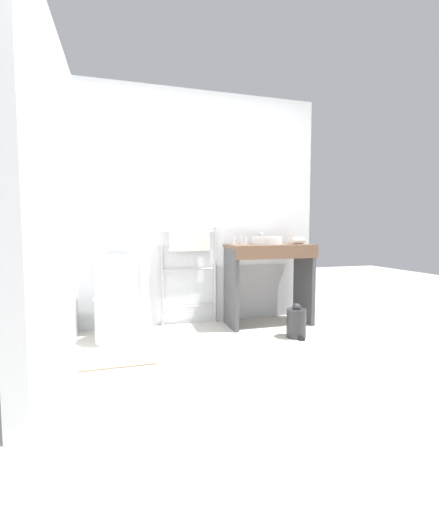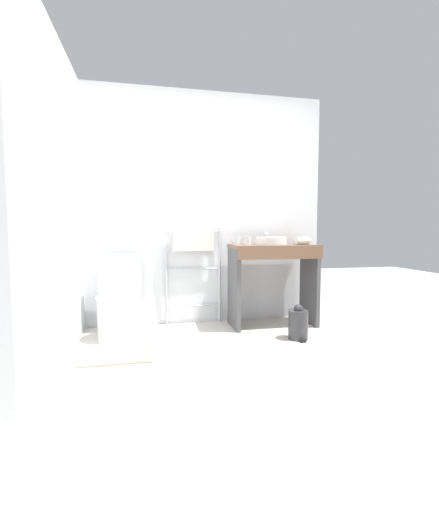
{
  "view_description": "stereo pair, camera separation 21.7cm",
  "coord_description": "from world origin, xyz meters",
  "px_view_note": "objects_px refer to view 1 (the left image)",
  "views": [
    {
      "loc": [
        -0.78,
        -2.1,
        1.01
      ],
      "look_at": [
        0.05,
        0.84,
        0.78
      ],
      "focal_mm": 24.0,
      "sensor_mm": 36.0,
      "label": 1
    },
    {
      "loc": [
        -0.57,
        -2.15,
        1.01
      ],
      "look_at": [
        0.05,
        0.84,
        0.78
      ],
      "focal_mm": 24.0,
      "sensor_mm": 36.0,
      "label": 2
    }
  ],
  "objects_px": {
    "hair_dryer": "(297,241)",
    "trash_bin": "(296,322)",
    "towel_radiator": "(189,253)",
    "toilet": "(117,305)",
    "sink_basin": "(267,240)",
    "cup_near_edge": "(244,240)",
    "cup_near_wall": "(232,240)"
  },
  "relations": [
    {
      "from": "hair_dryer",
      "to": "trash_bin",
      "type": "relative_size",
      "value": 0.54
    },
    {
      "from": "towel_radiator",
      "to": "toilet",
      "type": "bearing_deg",
      "value": -157.77
    },
    {
      "from": "sink_basin",
      "to": "trash_bin",
      "type": "height_order",
      "value": "sink_basin"
    },
    {
      "from": "toilet",
      "to": "hair_dryer",
      "type": "height_order",
      "value": "hair_dryer"
    },
    {
      "from": "toilet",
      "to": "cup_near_edge",
      "type": "xyz_separation_m",
      "value": [
        1.3,
        0.17,
        0.58
      ]
    },
    {
      "from": "cup_near_edge",
      "to": "hair_dryer",
      "type": "bearing_deg",
      "value": -11.58
    },
    {
      "from": "towel_radiator",
      "to": "sink_basin",
      "type": "height_order",
      "value": "towel_radiator"
    },
    {
      "from": "toilet",
      "to": "hair_dryer",
      "type": "bearing_deg",
      "value": 1.6
    },
    {
      "from": "towel_radiator",
      "to": "sink_basin",
      "type": "relative_size",
      "value": 3.2
    },
    {
      "from": "towel_radiator",
      "to": "hair_dryer",
      "type": "height_order",
      "value": "towel_radiator"
    },
    {
      "from": "sink_basin",
      "to": "hair_dryer",
      "type": "relative_size",
      "value": 1.83
    },
    {
      "from": "cup_near_edge",
      "to": "toilet",
      "type": "bearing_deg",
      "value": -172.61
    },
    {
      "from": "sink_basin",
      "to": "toilet",
      "type": "bearing_deg",
      "value": -176.66
    },
    {
      "from": "sink_basin",
      "to": "cup_near_edge",
      "type": "bearing_deg",
      "value": 161.21
    },
    {
      "from": "cup_near_wall",
      "to": "cup_near_edge",
      "type": "xyz_separation_m",
      "value": [
        0.11,
        -0.06,
        -0.0
      ]
    },
    {
      "from": "hair_dryer",
      "to": "cup_near_edge",
      "type": "bearing_deg",
      "value": 168.42
    },
    {
      "from": "toilet",
      "to": "hair_dryer",
      "type": "distance_m",
      "value": 1.96
    },
    {
      "from": "cup_near_edge",
      "to": "trash_bin",
      "type": "xyz_separation_m",
      "value": [
        0.32,
        -0.58,
        -0.76
      ]
    },
    {
      "from": "cup_near_edge",
      "to": "cup_near_wall",
      "type": "bearing_deg",
      "value": 153.55
    },
    {
      "from": "cup_near_wall",
      "to": "hair_dryer",
      "type": "relative_size",
      "value": 0.48
    },
    {
      "from": "hair_dryer",
      "to": "trash_bin",
      "type": "xyz_separation_m",
      "value": [
        -0.25,
        -0.47,
        -0.75
      ]
    },
    {
      "from": "trash_bin",
      "to": "toilet",
      "type": "bearing_deg",
      "value": 165.72
    },
    {
      "from": "trash_bin",
      "to": "hair_dryer",
      "type": "bearing_deg",
      "value": 61.81
    },
    {
      "from": "cup_near_wall",
      "to": "trash_bin",
      "type": "height_order",
      "value": "cup_near_wall"
    },
    {
      "from": "cup_near_edge",
      "to": "hair_dryer",
      "type": "xyz_separation_m",
      "value": [
        0.57,
        -0.12,
        -0.0
      ]
    },
    {
      "from": "toilet",
      "to": "trash_bin",
      "type": "relative_size",
      "value": 2.4
    },
    {
      "from": "toilet",
      "to": "sink_basin",
      "type": "xyz_separation_m",
      "value": [
        1.54,
        0.09,
        0.58
      ]
    },
    {
      "from": "trash_bin",
      "to": "sink_basin",
      "type": "bearing_deg",
      "value": 99.81
    },
    {
      "from": "sink_basin",
      "to": "trash_bin",
      "type": "bearing_deg",
      "value": -80.19
    },
    {
      "from": "sink_basin",
      "to": "hair_dryer",
      "type": "height_order",
      "value": "sink_basin"
    },
    {
      "from": "towel_radiator",
      "to": "cup_near_wall",
      "type": "height_order",
      "value": "towel_radiator"
    },
    {
      "from": "toilet",
      "to": "hair_dryer",
      "type": "relative_size",
      "value": 4.42
    }
  ]
}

